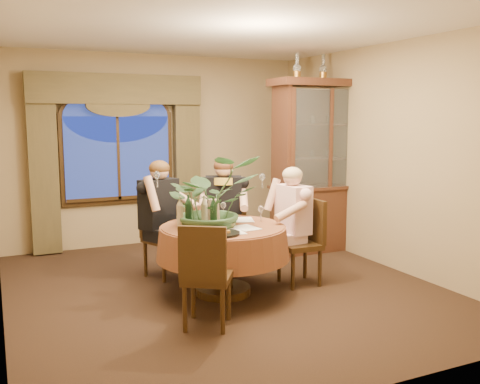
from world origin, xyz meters
name	(u,v)px	position (x,y,z in m)	size (l,w,h in m)	color
floor	(223,288)	(0.00, 0.00, 0.00)	(5.00, 5.00, 0.00)	black
wall_back	(157,150)	(0.00, 2.50, 1.40)	(4.50, 4.50, 0.00)	#937D58
wall_right	(387,156)	(2.25, 0.00, 1.40)	(5.00, 5.00, 0.00)	#937D58
ceiling	(222,29)	(0.00, 0.00, 2.80)	(5.00, 5.00, 0.00)	white
window	(118,158)	(-0.60, 2.43, 1.30)	(1.62, 0.10, 1.32)	navy
arched_transom	(117,104)	(-0.60, 2.43, 2.08)	(1.60, 0.06, 0.44)	navy
drapery_left	(44,170)	(-1.63, 2.38, 1.18)	(0.38, 0.14, 2.32)	#473F25
drapery_right	(187,164)	(0.43, 2.38, 1.18)	(0.38, 0.14, 2.32)	#473F25
swag_valance	(117,89)	(-0.60, 2.35, 2.28)	(2.45, 0.16, 0.42)	#473F25
dining_table	(223,260)	(-0.07, -0.18, 0.38)	(1.43, 1.43, 0.75)	maroon
china_cabinet	(321,166)	(1.97, 1.05, 1.20)	(1.48, 0.58, 2.41)	#391D12
oil_lamp_left	(297,66)	(1.55, 1.05, 2.58)	(0.11, 0.11, 0.34)	#A5722D
oil_lamp_center	(323,67)	(1.97, 1.05, 2.58)	(0.11, 0.11, 0.34)	#A5722D
oil_lamp_right	(348,68)	(2.39, 1.05, 2.58)	(0.11, 0.11, 0.34)	#A5722D
chair_right	(300,243)	(0.85, -0.23, 0.48)	(0.42, 0.42, 0.96)	black
chair_back_right	(229,232)	(0.36, 0.65, 0.48)	(0.42, 0.42, 0.96)	black
chair_back	(165,237)	(-0.44, 0.70, 0.48)	(0.42, 0.42, 0.96)	black
chair_front_left	(207,275)	(-0.55, -0.93, 0.48)	(0.42, 0.42, 0.96)	black
person_pink	(293,225)	(0.84, -0.10, 0.67)	(0.48, 0.44, 1.34)	beige
person_back	(159,219)	(-0.52, 0.69, 0.70)	(0.50, 0.46, 1.40)	black
person_scarf	(224,215)	(0.29, 0.65, 0.70)	(0.50, 0.46, 1.40)	black
stoneware_vase	(214,212)	(-0.15, -0.10, 0.89)	(0.15, 0.15, 0.28)	tan
centerpiece_plant	(211,166)	(-0.17, -0.07, 1.39)	(1.00, 1.12, 0.87)	#30532F
olive_bowl	(227,225)	(-0.06, -0.27, 0.78)	(0.17, 0.17, 0.05)	brown
cheese_platter	(221,233)	(-0.26, -0.56, 0.76)	(0.38, 0.38, 0.02)	black
wine_bottle_0	(180,213)	(-0.52, -0.11, 0.92)	(0.07, 0.07, 0.33)	tan
wine_bottle_1	(213,213)	(-0.21, -0.25, 0.92)	(0.07, 0.07, 0.33)	black
wine_bottle_2	(204,211)	(-0.27, -0.14, 0.92)	(0.07, 0.07, 0.33)	tan
wine_bottle_3	(188,210)	(-0.40, -0.02, 0.92)	(0.07, 0.07, 0.33)	black
tasting_paper_0	(246,228)	(0.10, -0.40, 0.75)	(0.21, 0.30, 0.00)	white
tasting_paper_1	(244,220)	(0.26, 0.01, 0.75)	(0.21, 0.30, 0.00)	white
tasting_paper_2	(232,232)	(-0.11, -0.51, 0.75)	(0.21, 0.30, 0.00)	white
wine_glass_person_pink	(261,213)	(0.40, -0.14, 0.84)	(0.07, 0.07, 0.18)	silver
wine_glass_person_back	(190,212)	(-0.29, 0.24, 0.84)	(0.07, 0.07, 0.18)	silver
wine_glass_person_scarf	(223,210)	(0.12, 0.25, 0.84)	(0.07, 0.07, 0.18)	silver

